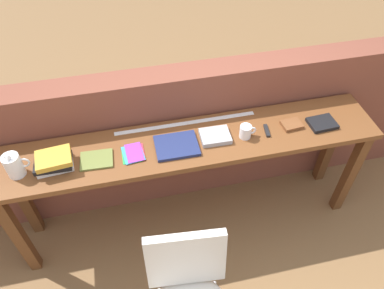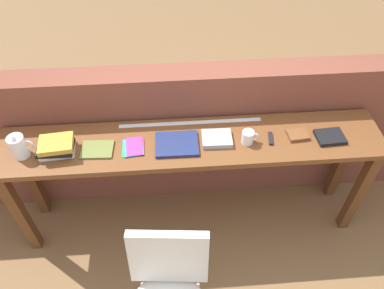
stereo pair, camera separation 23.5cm
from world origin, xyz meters
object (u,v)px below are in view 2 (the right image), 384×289
object	(u,v)px
book_repair_rightmost	(330,137)
pitcher_white	(19,146)
pamphlet_pile_colourful	(134,147)
book_open_centre	(177,144)
leather_journal_brown	(298,135)
magazine_cycling	(97,149)
book_stack_leftmost	(56,147)
multitool_folded	(271,138)
mug	(248,137)

from	to	relation	value
book_repair_rightmost	pitcher_white	bearing A→B (deg)	176.67
pamphlet_pile_colourful	book_open_centre	bearing A→B (deg)	0.36
leather_journal_brown	magazine_cycling	bearing A→B (deg)	176.11
pitcher_white	pamphlet_pile_colourful	size ratio (longest dim) A/B	1.07
magazine_cycling	book_open_centre	distance (m)	0.50
book_open_centre	book_repair_rightmost	world-z (taller)	book_repair_rightmost
pitcher_white	book_repair_rightmost	size ratio (longest dim) A/B	1.03
pitcher_white	book_stack_leftmost	world-z (taller)	pitcher_white
pitcher_white	book_stack_leftmost	size ratio (longest dim) A/B	0.80
pitcher_white	magazine_cycling	xyz separation A→B (m)	(0.46, 0.00, -0.07)
pitcher_white	pamphlet_pile_colourful	distance (m)	0.69
pitcher_white	leather_journal_brown	xyz separation A→B (m)	(1.74, 0.03, -0.07)
pamphlet_pile_colourful	multitool_folded	bearing A→B (deg)	0.56
book_repair_rightmost	book_stack_leftmost	bearing A→B (deg)	176.50
magazine_cycling	mug	world-z (taller)	mug
multitool_folded	book_repair_rightmost	size ratio (longest dim) A/B	0.62
multitool_folded	leather_journal_brown	world-z (taller)	leather_journal_brown
leather_journal_brown	book_repair_rightmost	xyz separation A→B (m)	(0.20, -0.03, 0.00)
magazine_cycling	mug	size ratio (longest dim) A/B	1.78
pamphlet_pile_colourful	leather_journal_brown	size ratio (longest dim) A/B	1.32
leather_journal_brown	pitcher_white	bearing A→B (deg)	175.97
book_stack_leftmost	leather_journal_brown	bearing A→B (deg)	0.98
pitcher_white	pamphlet_pile_colourful	xyz separation A→B (m)	(0.68, 0.01, -0.07)
book_repair_rightmost	pamphlet_pile_colourful	bearing A→B (deg)	176.23
book_open_centre	mug	world-z (taller)	mug
book_stack_leftmost	multitool_folded	xyz separation A→B (m)	(1.35, 0.01, -0.04)
mug	leather_journal_brown	distance (m)	0.34
magazine_cycling	book_repair_rightmost	xyz separation A→B (m)	(1.49, -0.01, 0.01)
magazine_cycling	pamphlet_pile_colourful	distance (m)	0.23
book_stack_leftmost	magazine_cycling	bearing A→B (deg)	0.02
book_open_centre	leather_journal_brown	world-z (taller)	leather_journal_brown
pitcher_white	pamphlet_pile_colourful	bearing A→B (deg)	0.76
pamphlet_pile_colourful	book_repair_rightmost	bearing A→B (deg)	-0.50
pamphlet_pile_colourful	mug	xyz separation A→B (m)	(0.73, -0.00, 0.04)
leather_journal_brown	book_open_centre	bearing A→B (deg)	176.42
multitool_folded	book_stack_leftmost	bearing A→B (deg)	-179.46
multitool_folded	book_open_centre	bearing A→B (deg)	-179.35
book_stack_leftmost	book_open_centre	world-z (taller)	book_stack_leftmost
book_repair_rightmost	multitool_folded	bearing A→B (deg)	173.81
book_repair_rightmost	leather_journal_brown	bearing A→B (deg)	167.50
pitcher_white	book_open_centre	xyz separation A→B (m)	(0.96, 0.01, -0.07)
pitcher_white	book_repair_rightmost	bearing A→B (deg)	-0.06
pamphlet_pile_colourful	mug	size ratio (longest dim) A/B	1.56
book_open_centre	book_repair_rightmost	size ratio (longest dim) A/B	1.52
pamphlet_pile_colourful	book_open_centre	world-z (taller)	book_open_centre
magazine_cycling	book_open_centre	size ratio (longest dim) A/B	0.72
book_stack_leftmost	leather_journal_brown	world-z (taller)	book_stack_leftmost
pitcher_white	multitool_folded	xyz separation A→B (m)	(1.56, 0.02, -0.07)
pitcher_white	leather_journal_brown	world-z (taller)	pitcher_white
pamphlet_pile_colourful	multitool_folded	world-z (taller)	multitool_folded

